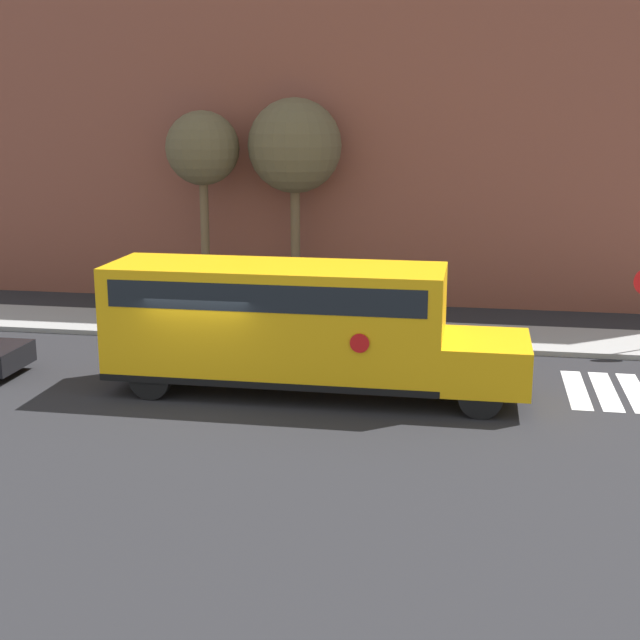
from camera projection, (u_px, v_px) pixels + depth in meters
The scene contains 6 objects.
ground_plane at pixel (208, 395), 21.63m from camera, with size 60.00×60.00×0.00m, color black.
sidewalk_strip at pixel (269, 329), 27.84m from camera, with size 44.00×3.00×0.15m.
building_backdrop at pixel (308, 106), 32.49m from camera, with size 32.00×4.00×13.73m.
school_bus at pixel (291, 321), 21.42m from camera, with size 10.07×2.57×3.14m.
tree_near_sidewalk at pixel (295, 147), 29.86m from camera, with size 3.17×3.17×7.15m.
tree_far_sidewalk at pixel (203, 151), 29.94m from camera, with size 2.49×2.49×6.73m.
Camera 1 is at (6.30, -19.82, 6.77)m, focal length 50.00 mm.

